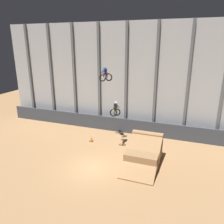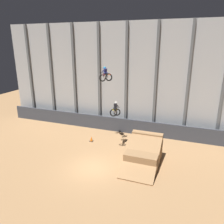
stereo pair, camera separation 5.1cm
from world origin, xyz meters
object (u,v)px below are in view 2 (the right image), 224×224
object	(u,v)px
dirt_ramp	(144,153)
rider_bike_left_air	(105,75)
rider_bike_right_air	(115,110)
traffic_cone_near_ramp	(91,139)

from	to	relation	value
dirt_ramp	rider_bike_left_air	xyz separation A→B (m)	(-4.67, 2.63, 6.34)
rider_bike_right_air	rider_bike_left_air	bearing A→B (deg)	146.82
rider_bike_left_air	rider_bike_right_air	distance (m)	3.54
dirt_ramp	rider_bike_right_air	size ratio (longest dim) A/B	2.75
rider_bike_right_air	dirt_ramp	bearing A→B (deg)	-34.89
traffic_cone_near_ramp	rider_bike_left_air	bearing A→B (deg)	11.02
rider_bike_right_air	traffic_cone_near_ramp	world-z (taller)	rider_bike_right_air
dirt_ramp	rider_bike_left_air	distance (m)	8.30
dirt_ramp	rider_bike_left_air	world-z (taller)	rider_bike_left_air
rider_bike_left_air	traffic_cone_near_ramp	distance (m)	7.08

